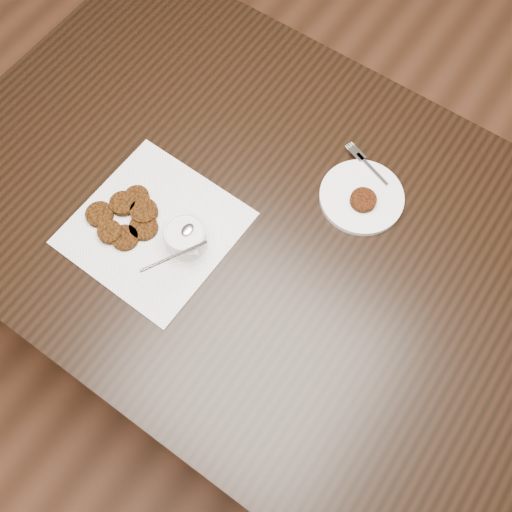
{
  "coord_description": "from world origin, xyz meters",
  "views": [
    {
      "loc": [
        0.28,
        -0.34,
        1.86
      ],
      "look_at": [
        0.02,
        0.04,
        0.8
      ],
      "focal_mm": 39.94,
      "sensor_mm": 36.0,
      "label": 1
    }
  ],
  "objects_px": {
    "sauce_ramekin": "(184,231)",
    "plate_with_patty": "(362,195)",
    "table": "(266,283)",
    "napkin": "(154,228)"
  },
  "relations": [
    {
      "from": "sauce_ramekin",
      "to": "plate_with_patty",
      "type": "distance_m",
      "value": 0.4
    },
    {
      "from": "table",
      "to": "sauce_ramekin",
      "type": "relative_size",
      "value": 12.57
    },
    {
      "from": "sauce_ramekin",
      "to": "plate_with_patty",
      "type": "height_order",
      "value": "sauce_ramekin"
    },
    {
      "from": "sauce_ramekin",
      "to": "plate_with_patty",
      "type": "relative_size",
      "value": 0.66
    },
    {
      "from": "table",
      "to": "plate_with_patty",
      "type": "relative_size",
      "value": 8.25
    },
    {
      "from": "table",
      "to": "sauce_ramekin",
      "type": "xyz_separation_m",
      "value": [
        -0.12,
        -0.14,
        0.44
      ]
    },
    {
      "from": "table",
      "to": "sauce_ramekin",
      "type": "bearing_deg",
      "value": -129.08
    },
    {
      "from": "table",
      "to": "plate_with_patty",
      "type": "bearing_deg",
      "value": 51.44
    },
    {
      "from": "table",
      "to": "sauce_ramekin",
      "type": "distance_m",
      "value": 0.48
    },
    {
      "from": "napkin",
      "to": "sauce_ramekin",
      "type": "relative_size",
      "value": 2.67
    }
  ]
}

